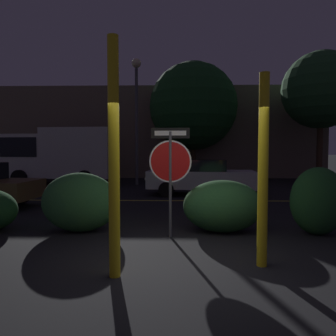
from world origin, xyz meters
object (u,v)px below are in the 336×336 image
(delivery_truck, at_px, (59,154))
(street_lamp, at_px, (136,99))
(hedge_bush_3, at_px, (318,201))
(yellow_pole_left, at_px, (114,158))
(stop_sign, at_px, (170,162))
(tree_2, at_px, (193,106))
(tree_0, at_px, (321,90))
(hedge_bush_2, at_px, (223,206))
(passing_car_2, at_px, (201,177))
(yellow_pole_right, at_px, (263,171))
(hedge_bush_1, at_px, (80,202))

(delivery_truck, xyz_separation_m, street_lamp, (4.20, -0.17, 2.85))
(delivery_truck, bearing_deg, hedge_bush_3, -133.01)
(hedge_bush_3, bearing_deg, yellow_pole_left, -148.32)
(stop_sign, relative_size, street_lamp, 0.35)
(hedge_bush_3, distance_m, street_lamp, 12.05)
(yellow_pole_left, height_order, delivery_truck, yellow_pole_left)
(stop_sign, bearing_deg, tree_2, 87.20)
(tree_0, bearing_deg, stop_sign, -124.88)
(hedge_bush_2, bearing_deg, stop_sign, -159.03)
(passing_car_2, bearing_deg, tree_0, -48.33)
(hedge_bush_3, relative_size, street_lamp, 0.22)
(yellow_pole_left, relative_size, street_lamp, 0.52)
(delivery_truck, bearing_deg, passing_car_2, -114.25)
(hedge_bush_2, bearing_deg, hedge_bush_3, -5.45)
(passing_car_2, height_order, tree_2, tree_2)
(hedge_bush_3, height_order, tree_0, tree_0)
(yellow_pole_left, xyz_separation_m, passing_car_2, (1.93, 8.74, -0.99))
(stop_sign, distance_m, delivery_truck, 12.30)
(tree_2, bearing_deg, passing_car_2, -90.26)
(passing_car_2, height_order, delivery_truck, delivery_truck)
(yellow_pole_left, distance_m, hedge_bush_3, 4.77)
(yellow_pole_right, relative_size, tree_0, 0.41)
(tree_2, bearing_deg, street_lamp, -133.36)
(yellow_pole_left, xyz_separation_m, yellow_pole_right, (2.25, 0.50, -0.21))
(hedge_bush_3, xyz_separation_m, tree_2, (-2.01, 13.56, 3.84))
(stop_sign, height_order, delivery_truck, delivery_truck)
(yellow_pole_left, height_order, hedge_bush_1, yellow_pole_left)
(hedge_bush_1, height_order, hedge_bush_2, hedge_bush_1)
(hedge_bush_1, height_order, passing_car_2, passing_car_2)
(yellow_pole_right, height_order, hedge_bush_1, yellow_pole_right)
(hedge_bush_3, bearing_deg, tree_2, 98.42)
(hedge_bush_1, xyz_separation_m, tree_0, (10.21, 11.32, 4.50))
(hedge_bush_3, relative_size, tree_2, 0.20)
(hedge_bush_1, distance_m, street_lamp, 10.77)
(yellow_pole_left, bearing_deg, yellow_pole_right, 12.44)
(delivery_truck, height_order, street_lamp, street_lamp)
(passing_car_2, bearing_deg, hedge_bush_2, -174.70)
(tree_0, bearing_deg, passing_car_2, -143.58)
(yellow_pole_left, distance_m, tree_2, 16.38)
(hedge_bush_1, height_order, street_lamp, street_lamp)
(hedge_bush_3, bearing_deg, passing_car_2, 107.97)
(stop_sign, relative_size, tree_0, 0.31)
(stop_sign, distance_m, hedge_bush_2, 1.61)
(passing_car_2, xyz_separation_m, street_lamp, (-3.13, 3.92, 3.77))
(passing_car_2, distance_m, tree_2, 8.22)
(hedge_bush_2, bearing_deg, tree_0, 58.15)
(yellow_pole_left, relative_size, tree_2, 0.47)
(yellow_pole_left, xyz_separation_m, hedge_bush_1, (-1.27, 2.60, -1.06))
(stop_sign, relative_size, passing_car_2, 0.51)
(passing_car_2, xyz_separation_m, tree_0, (7.01, 5.17, 4.43))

